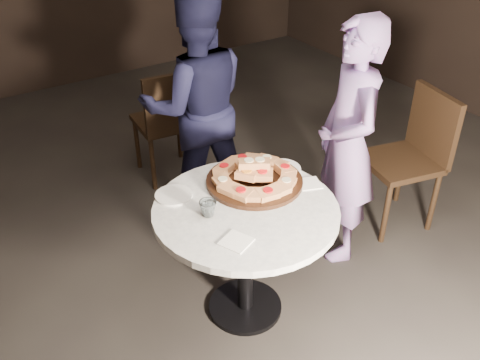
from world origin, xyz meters
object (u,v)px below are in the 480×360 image
(chair_right, at_px, (413,150))
(diner_teal, at_px, (347,144))
(table, at_px, (246,228))
(serving_board, at_px, (254,181))
(chair_far, at_px, (168,118))
(diner_navy, at_px, (196,106))
(focaccia_pile, at_px, (254,174))
(water_glass, at_px, (208,208))

(chair_right, distance_m, diner_teal, 0.61)
(table, bearing_deg, serving_board, 44.30)
(chair_far, height_order, diner_navy, diner_navy)
(serving_board, bearing_deg, chair_right, -2.22)
(chair_far, xyz_separation_m, diner_teal, (0.48, -1.28, 0.23))
(focaccia_pile, bearing_deg, serving_board, -113.93)
(chair_right, bearing_deg, diner_navy, -117.77)
(water_glass, relative_size, diner_teal, 0.06)
(focaccia_pile, xyz_separation_m, diner_navy, (0.15, 0.85, 0.01))
(chair_right, bearing_deg, table, -72.47)
(focaccia_pile, height_order, chair_right, chair_right)
(water_glass, bearing_deg, diner_teal, 4.85)
(table, relative_size, chair_right, 1.29)
(chair_far, bearing_deg, table, 84.01)
(focaccia_pile, relative_size, diner_teal, 0.31)
(chair_far, xyz_separation_m, chair_right, (1.05, -1.30, 0.02))
(table, height_order, chair_far, chair_far)
(focaccia_pile, relative_size, chair_right, 0.50)
(focaccia_pile, xyz_separation_m, chair_right, (1.19, -0.05, -0.22))
(chair_far, relative_size, diner_teal, 0.59)
(table, distance_m, serving_board, 0.26)
(diner_navy, xyz_separation_m, diner_teal, (0.47, -0.87, -0.01))
(table, distance_m, diner_navy, 1.06)
(chair_right, relative_size, diner_navy, 0.60)
(diner_navy, bearing_deg, diner_teal, 137.46)
(focaccia_pile, bearing_deg, water_glass, -162.47)
(table, distance_m, chair_far, 1.44)
(focaccia_pile, relative_size, water_glass, 5.40)
(table, xyz_separation_m, focaccia_pile, (0.16, 0.16, 0.18))
(diner_teal, bearing_deg, water_glass, -61.22)
(serving_board, height_order, chair_right, chair_right)
(table, xyz_separation_m, diner_navy, (0.31, 1.00, 0.19))
(focaccia_pile, bearing_deg, diner_navy, 80.16)
(chair_far, relative_size, chair_right, 0.96)
(water_glass, bearing_deg, serving_board, 17.43)
(focaccia_pile, xyz_separation_m, water_glass, (-0.34, -0.11, -0.02))
(chair_far, height_order, chair_right, chair_right)
(serving_board, xyz_separation_m, diner_navy, (0.15, 0.85, 0.05))
(chair_right, relative_size, diner_teal, 0.61)
(serving_board, height_order, chair_far, chair_far)
(water_glass, xyz_separation_m, chair_right, (1.53, 0.06, -0.20))
(table, relative_size, diner_teal, 0.79)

